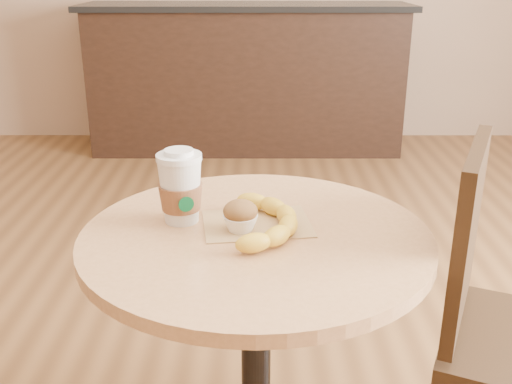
# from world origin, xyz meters

# --- Properties ---
(cafe_table) EXTENTS (0.77, 0.77, 0.75)m
(cafe_table) POSITION_xyz_m (0.07, 0.01, 0.56)
(cafe_table) COLOR black
(cafe_table) RESTS_ON ground
(chair_right) EXTENTS (0.54, 0.54, 0.93)m
(chair_right) POSITION_xyz_m (0.67, 0.01, 0.51)
(chair_right) COLOR black
(chair_right) RESTS_ON ground
(service_counter) EXTENTS (2.30, 0.65, 1.04)m
(service_counter) POSITION_xyz_m (0.00, 3.18, 0.52)
(service_counter) COLOR black
(service_counter) RESTS_ON ground
(kraft_bag) EXTENTS (0.26, 0.21, 0.00)m
(kraft_bag) POSITION_xyz_m (0.07, 0.05, 0.75)
(kraft_bag) COLOR #A88251
(kraft_bag) RESTS_ON cafe_table
(coffee_cup) EXTENTS (0.10, 0.10, 0.17)m
(coffee_cup) POSITION_xyz_m (-0.10, 0.07, 0.83)
(coffee_cup) COLOR silver
(coffee_cup) RESTS_ON cafe_table
(muffin) EXTENTS (0.08, 0.08, 0.07)m
(muffin) POSITION_xyz_m (0.04, 0.01, 0.79)
(muffin) COLOR white
(muffin) RESTS_ON kraft_bag
(banana) EXTENTS (0.18, 0.31, 0.04)m
(banana) POSITION_xyz_m (0.10, 0.02, 0.77)
(banana) COLOR gold
(banana) RESTS_ON kraft_bag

